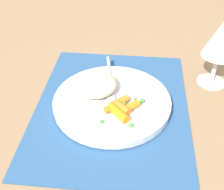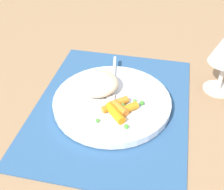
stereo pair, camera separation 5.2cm
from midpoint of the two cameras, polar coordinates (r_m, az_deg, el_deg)
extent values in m
plane|color=#997551|center=(0.61, 2.44, -2.42)|extent=(2.40, 2.40, 0.00)
cube|color=#2D5684|center=(0.61, 2.45, -2.21)|extent=(0.40, 0.31, 0.01)
cylinder|color=white|center=(0.60, 2.47, -1.42)|extent=(0.24, 0.24, 0.02)
ellipsoid|color=beige|center=(0.61, -0.55, 2.27)|extent=(0.09, 0.09, 0.03)
cylinder|color=orange|center=(0.57, 3.88, -1.53)|extent=(0.04, 0.04, 0.02)
cylinder|color=orange|center=(0.56, 5.45, -2.81)|extent=(0.04, 0.05, 0.01)
cylinder|color=orange|center=(0.56, 4.19, -2.70)|extent=(0.04, 0.04, 0.02)
cylinder|color=orange|center=(0.55, 3.31, -3.64)|extent=(0.05, 0.05, 0.02)
cylinder|color=orange|center=(0.56, 2.44, -2.40)|extent=(0.04, 0.04, 0.01)
sphere|color=green|center=(0.53, 5.57, -6.22)|extent=(0.01, 0.01, 0.01)
sphere|color=#3E8E2F|center=(0.58, 8.38, -1.64)|extent=(0.01, 0.01, 0.01)
sphere|color=#58B23E|center=(0.59, 6.97, -1.24)|extent=(0.01, 0.01, 0.01)
sphere|color=green|center=(0.57, 4.69, -2.14)|extent=(0.01, 0.01, 0.01)
sphere|color=green|center=(0.54, 4.60, -5.01)|extent=(0.01, 0.01, 0.01)
sphere|color=green|center=(0.57, 6.30, -2.30)|extent=(0.01, 0.01, 0.01)
sphere|color=green|center=(0.54, -0.09, -5.10)|extent=(0.01, 0.01, 0.01)
sphere|color=#46913B|center=(0.57, 3.74, -2.39)|extent=(0.01, 0.01, 0.01)
sphere|color=#55A13F|center=(0.57, 5.93, -2.34)|extent=(0.01, 0.01, 0.01)
cube|color=silver|center=(0.58, 2.48, -1.64)|extent=(0.05, 0.02, 0.01)
cube|color=silver|center=(0.65, 2.59, 3.84)|extent=(0.15, 0.03, 0.01)
cylinder|color=silver|center=(0.70, 21.89, 1.10)|extent=(0.06, 0.06, 0.00)
cylinder|color=silver|center=(0.68, 22.61, 3.49)|extent=(0.01, 0.01, 0.07)
camera|label=1|loc=(0.03, -87.47, 2.06)|focal=47.03mm
camera|label=2|loc=(0.03, 92.53, -2.06)|focal=47.03mm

